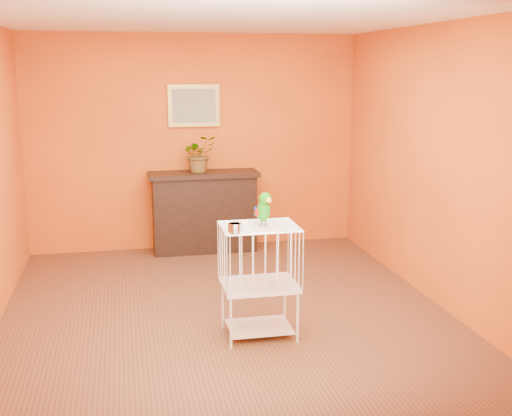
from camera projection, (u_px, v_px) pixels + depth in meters
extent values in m
plane|color=brown|center=(225.00, 310.00, 5.93)|extent=(4.50, 4.50, 0.00)
plane|color=orange|center=(194.00, 143.00, 7.80)|extent=(4.00, 0.00, 4.00)
plane|color=orange|center=(288.00, 234.00, 3.50)|extent=(4.00, 0.00, 4.00)
plane|color=orange|center=(432.00, 164.00, 6.05)|extent=(0.00, 4.50, 4.50)
plane|color=white|center=(222.00, 18.00, 5.37)|extent=(4.50, 4.50, 0.00)
cube|color=black|center=(204.00, 214.00, 7.78)|extent=(1.23, 0.41, 0.92)
cube|color=black|center=(204.00, 174.00, 7.68)|extent=(1.31, 0.47, 0.05)
cube|color=black|center=(206.00, 217.00, 7.60)|extent=(0.86, 0.02, 0.46)
cube|color=brown|center=(184.00, 224.00, 7.70)|extent=(0.05, 0.18, 0.29)
cube|color=#2D4E27|center=(191.00, 224.00, 7.72)|extent=(0.05, 0.18, 0.29)
cube|color=brown|center=(198.00, 223.00, 7.74)|extent=(0.05, 0.18, 0.29)
cube|color=#2D4E27|center=(207.00, 223.00, 7.76)|extent=(0.05, 0.18, 0.29)
cube|color=brown|center=(215.00, 222.00, 7.78)|extent=(0.05, 0.18, 0.29)
imported|color=#26722D|center=(199.00, 158.00, 7.63)|extent=(0.50, 0.53, 0.34)
cube|color=#AF953E|center=(194.00, 106.00, 7.68)|extent=(0.62, 0.03, 0.50)
cube|color=gray|center=(194.00, 106.00, 7.66)|extent=(0.52, 0.01, 0.40)
cube|color=white|center=(259.00, 327.00, 5.36)|extent=(0.52, 0.40, 0.02)
cube|color=white|center=(259.00, 285.00, 5.28)|extent=(0.61, 0.47, 0.04)
cube|color=white|center=(259.00, 227.00, 5.17)|extent=(0.61, 0.47, 0.01)
cylinder|color=white|center=(231.00, 324.00, 5.07)|extent=(0.02, 0.02, 0.42)
cylinder|color=white|center=(298.00, 318.00, 5.18)|extent=(0.02, 0.02, 0.42)
cylinder|color=white|center=(223.00, 305.00, 5.47)|extent=(0.02, 0.02, 0.42)
cylinder|color=white|center=(285.00, 300.00, 5.58)|extent=(0.02, 0.02, 0.42)
cylinder|color=silver|center=(235.00, 228.00, 4.93)|extent=(0.11, 0.11, 0.07)
cylinder|color=#59544C|center=(261.00, 224.00, 5.17)|extent=(0.01, 0.01, 0.04)
cylinder|color=#59544C|center=(266.00, 223.00, 5.18)|extent=(0.01, 0.01, 0.04)
ellipsoid|color=#088305|center=(264.00, 211.00, 5.15)|extent=(0.14, 0.17, 0.20)
ellipsoid|color=#088305|center=(265.00, 199.00, 5.10)|extent=(0.12, 0.12, 0.10)
cone|color=orange|center=(268.00, 201.00, 5.06)|extent=(0.06, 0.07, 0.06)
cone|color=black|center=(267.00, 203.00, 5.07)|extent=(0.03, 0.03, 0.03)
sphere|color=black|center=(262.00, 198.00, 5.07)|extent=(0.01, 0.01, 0.01)
sphere|color=black|center=(270.00, 197.00, 5.09)|extent=(0.01, 0.01, 0.01)
ellipsoid|color=#A50C0C|center=(257.00, 212.00, 5.14)|extent=(0.04, 0.06, 0.07)
ellipsoid|color=navy|center=(269.00, 211.00, 5.18)|extent=(0.04, 0.06, 0.07)
cone|color=#088305|center=(260.00, 217.00, 5.23)|extent=(0.09, 0.15, 0.11)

